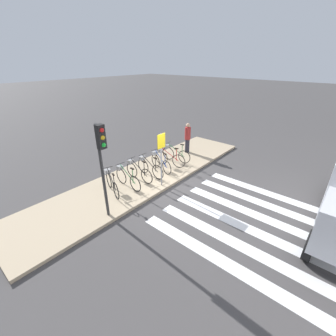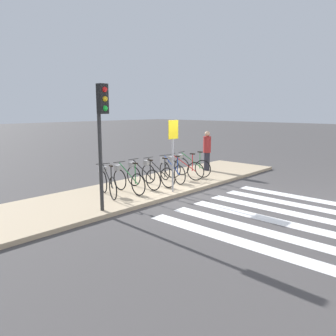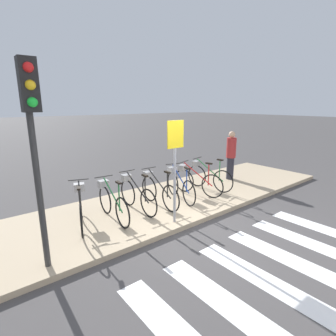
% 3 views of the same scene
% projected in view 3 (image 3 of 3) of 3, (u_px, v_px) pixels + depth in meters
% --- Properties ---
extents(ground_plane, '(120.00, 120.00, 0.00)m').
position_uv_depth(ground_plane, '(193.00, 227.00, 6.20)').
color(ground_plane, '#423F3F').
extents(sidewalk, '(12.86, 3.00, 0.12)m').
position_uv_depth(sidewalk, '(156.00, 205.00, 7.32)').
color(sidewalk, tan).
rests_on(sidewalk, ground_plane).
extents(parked_bicycle_0, '(0.70, 1.61, 1.05)m').
position_uv_depth(parked_bicycle_0, '(81.00, 206.00, 5.91)').
color(parked_bicycle_0, black).
rests_on(parked_bicycle_0, sidewalk).
extents(parked_bicycle_1, '(0.46, 1.70, 1.05)m').
position_uv_depth(parked_bicycle_1, '(111.00, 201.00, 6.24)').
color(parked_bicycle_1, black).
rests_on(parked_bicycle_1, sidewalk).
extents(parked_bicycle_2, '(0.46, 1.71, 1.05)m').
position_uv_depth(parked_bicycle_2, '(136.00, 193.00, 6.78)').
color(parked_bicycle_2, black).
rests_on(parked_bicycle_2, sidewalk).
extents(parked_bicycle_3, '(0.46, 1.71, 1.05)m').
position_uv_depth(parked_bicycle_3, '(157.00, 189.00, 7.09)').
color(parked_bicycle_3, black).
rests_on(parked_bicycle_3, sidewalk).
extents(parked_bicycle_4, '(0.56, 1.67, 1.05)m').
position_uv_depth(parked_bicycle_4, '(179.00, 184.00, 7.55)').
color(parked_bicycle_4, black).
rests_on(parked_bicycle_4, sidewalk).
extents(parked_bicycle_5, '(0.59, 1.66, 1.05)m').
position_uv_depth(parked_bicycle_5, '(195.00, 180.00, 7.97)').
color(parked_bicycle_5, black).
rests_on(parked_bicycle_5, sidewalk).
extents(parked_bicycle_6, '(0.47, 1.69, 1.05)m').
position_uv_depth(parked_bicycle_6, '(207.00, 175.00, 8.48)').
color(parked_bicycle_6, black).
rests_on(parked_bicycle_6, sidewalk).
extents(pedestrian, '(0.34, 0.34, 1.75)m').
position_uv_depth(pedestrian, '(231.00, 154.00, 9.48)').
color(pedestrian, '#23232D').
rests_on(pedestrian, sidewalk).
extents(traffic_light, '(0.24, 0.40, 3.34)m').
position_uv_depth(traffic_light, '(32.00, 125.00, 3.85)').
color(traffic_light, '#2D2D2D').
rests_on(traffic_light, sidewalk).
extents(sign_post, '(0.44, 0.07, 2.36)m').
position_uv_depth(sign_post, '(175.00, 155.00, 5.79)').
color(sign_post, '#99999E').
rests_on(sign_post, sidewalk).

